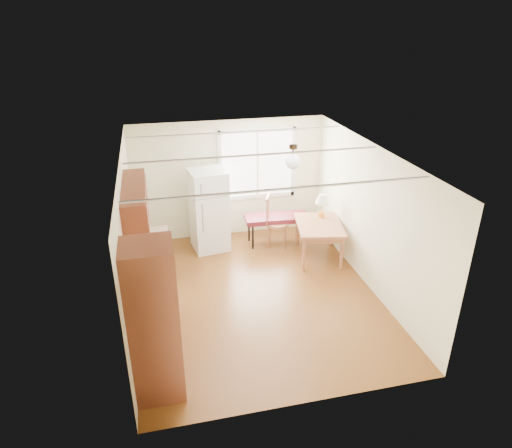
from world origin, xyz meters
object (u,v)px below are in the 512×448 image
object	(u,v)px
bench	(277,219)
dining_table	(319,229)
refrigerator	(209,210)
chair	(272,217)

from	to	relation	value
bench	dining_table	distance (m)	1.03
refrigerator	bench	bearing A→B (deg)	-11.12
chair	dining_table	bearing A→B (deg)	-22.43
refrigerator	chair	bearing A→B (deg)	-15.76
refrigerator	chair	world-z (taller)	refrigerator
bench	chair	size ratio (longest dim) A/B	1.22
bench	dining_table	size ratio (longest dim) A/B	1.05
refrigerator	dining_table	distance (m)	2.22
refrigerator	dining_table	size ratio (longest dim) A/B	1.30
refrigerator	bench	size ratio (longest dim) A/B	1.24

